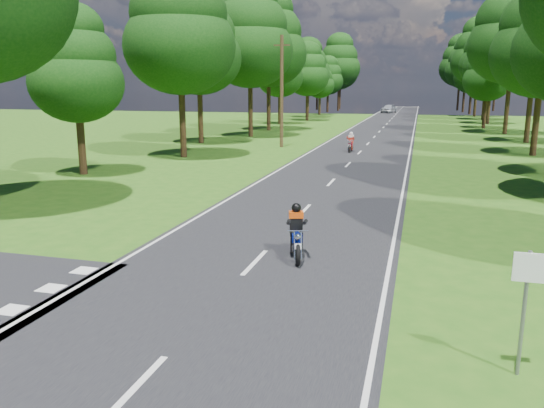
% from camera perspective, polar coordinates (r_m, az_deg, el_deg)
% --- Properties ---
extents(ground, '(160.00, 160.00, 0.00)m').
position_cam_1_polar(ground, '(11.72, -4.80, -9.38)').
color(ground, '#275714').
rests_on(ground, ground).
extents(main_road, '(7.00, 140.00, 0.02)m').
position_cam_1_polar(main_road, '(60.47, 11.90, 8.06)').
color(main_road, black).
rests_on(main_road, ground).
extents(road_markings, '(7.40, 140.00, 0.01)m').
position_cam_1_polar(road_markings, '(58.61, 11.64, 7.96)').
color(road_markings, silver).
rests_on(road_markings, main_road).
extents(treeline, '(40.00, 115.35, 14.78)m').
position_cam_1_polar(treeline, '(70.41, 13.98, 15.27)').
color(treeline, black).
rests_on(treeline, ground).
extents(telegraph_pole, '(1.20, 0.26, 8.00)m').
position_cam_1_polar(telegraph_pole, '(39.44, 1.05, 12.04)').
color(telegraph_pole, '#382616').
rests_on(telegraph_pole, ground).
extents(road_sign, '(0.45, 0.07, 2.00)m').
position_cam_1_polar(road_sign, '(8.87, 25.65, -8.64)').
color(road_sign, slate).
rests_on(road_sign, ground).
extents(rider_near_blue, '(1.00, 1.77, 1.40)m').
position_cam_1_polar(rider_near_blue, '(13.72, 2.65, -2.90)').
color(rider_near_blue, navy).
rests_on(rider_near_blue, main_road).
extents(rider_far_red, '(0.55, 1.63, 1.36)m').
position_cam_1_polar(rider_far_red, '(36.91, 8.46, 6.63)').
color(rider_far_red, maroon).
rests_on(rider_far_red, main_road).
extents(distant_car, '(2.97, 4.76, 1.51)m').
position_cam_1_polar(distant_car, '(95.21, 12.48, 10.00)').
color(distant_car, silver).
rests_on(distant_car, main_road).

